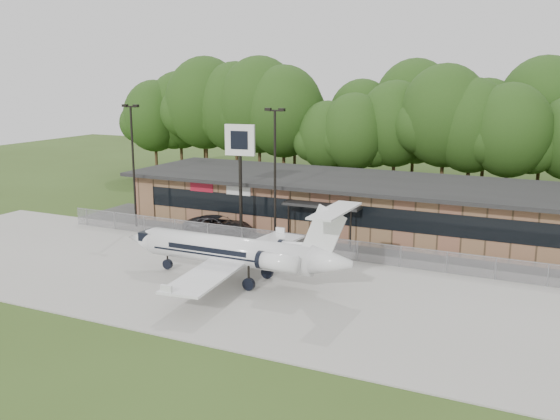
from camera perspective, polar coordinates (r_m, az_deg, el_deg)
The scene contains 11 objects.
ground at distance 31.08m, azimuth -5.66°, elevation -11.66°, with size 160.00×160.00×0.00m, color #33491A.
apron at distance 37.63m, azimuth 0.71°, elevation -7.19°, with size 64.00×18.00×0.08m, color #9E9B93.
parking_lot at distance 47.84m, azimuth 6.53°, elevation -3.01°, with size 50.00×9.00×0.06m, color #383835.
terminal at distance 51.45m, azimuth 8.22°, elevation 0.49°, with size 41.00×11.65×4.30m.
fence at distance 43.56m, azimuth 4.60°, elevation -3.48°, with size 46.00×0.04×1.52m.
treeline at distance 68.03m, azimuth 13.01°, elevation 7.69°, with size 72.00×12.00×15.00m, color #1C3912, non-canonical shape.
light_pole_left at distance 52.75m, azimuth -13.29°, elevation 4.76°, with size 1.55×0.30×10.23m.
light_pole_mid at distance 45.78m, azimuth -0.46°, elevation 3.99°, with size 1.55×0.30×10.23m.
business_jet at distance 38.35m, azimuth -3.92°, elevation -3.90°, with size 15.78×14.01×5.34m.
suv at distance 50.08m, azimuth -5.67°, elevation -1.43°, with size 2.53×5.48×1.52m, color #333335.
pole_sign at distance 47.34m, azimuth -3.67°, elevation 5.29°, with size 2.35×0.58×8.93m.
Camera 1 is at (14.93, -24.18, 12.58)m, focal length 40.00 mm.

